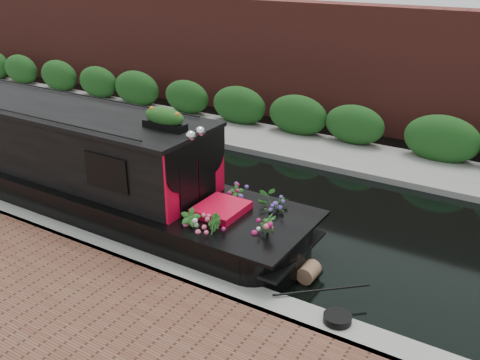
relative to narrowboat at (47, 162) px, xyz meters
The scene contains 8 objects.
ground 3.77m from the narrowboat, 33.85° to the left, with size 80.00×80.00×0.00m, color black.
near_bank_coping 3.42m from the narrowboat, 22.49° to the right, with size 40.00×0.60×0.50m, color gray.
far_bank_path 7.00m from the narrowboat, 64.01° to the left, with size 40.00×2.40×0.34m, color gray.
far_hedge 7.81m from the narrowboat, 66.92° to the left, with size 40.00×1.10×2.80m, color #1A4617.
far_brick_wall 9.77m from the narrowboat, 71.78° to the left, with size 40.00×1.00×8.00m, color maroon.
narrowboat is the anchor object (origin of this frame).
rope_fender 6.96m from the narrowboat, ahead, with size 0.33×0.33×0.41m, color #856146.
coiled_mooring_rope 8.04m from the narrowboat, ahead, with size 0.45×0.45×0.12m, color black.
Camera 1 is at (7.15, -9.74, 5.57)m, focal length 40.00 mm.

